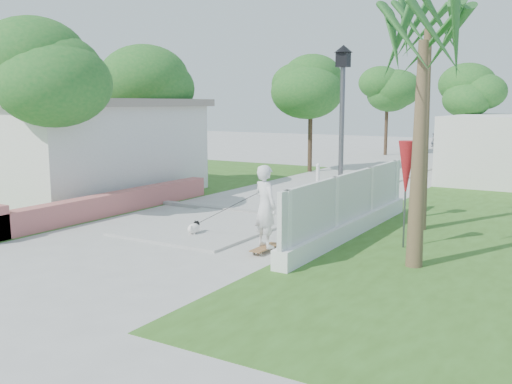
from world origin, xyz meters
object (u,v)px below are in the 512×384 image
Objects in this scene: skateboarder at (238,209)px; parked_car at (468,139)px; bollard at (318,178)px; patio_umbrella at (406,170)px; street_lamp at (342,131)px; dog at (194,228)px.

skateboarder reaches higher than parked_car.
patio_umbrella is at bearing -50.09° from bollard.
skateboarder is (-1.28, -2.63, -1.62)m from street_lamp.
patio_umbrella reaches higher than parked_car.
patio_umbrella is at bearing 2.51° from dog.
parked_car is at bearing 88.60° from bollard.
dog is (0.06, -6.92, -0.39)m from bollard.
street_lamp is 0.98× the size of parked_car.
street_lamp is 4.07× the size of bollard.
bollard is 2.20× the size of dog.
street_lamp reaches higher than parked_car.
dog is at bearing 15.97° from skateboarder.
dog is at bearing -89.51° from bollard.
parked_car is at bearing 94.65° from street_lamp.
patio_umbrella is 3.68m from skateboarder.
patio_umbrella is 4.64× the size of dog.
skateboarder is at bearing -115.97° from street_lamp.
skateboarder is (-3.18, -1.63, -0.88)m from patio_umbrella.
dog is (-2.64, -2.42, -2.24)m from street_lamp.
skateboarder is at bearing -23.51° from dog.
skateboarder is 5.11× the size of dog.
street_lamp is 8.95× the size of dog.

